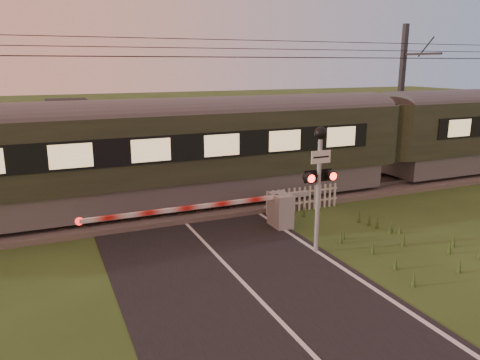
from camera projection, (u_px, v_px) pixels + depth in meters
name	position (u px, v px, depth m)	size (l,w,h in m)	color
ground	(244.00, 284.00, 11.47)	(160.00, 160.00, 0.00)	#2A4018
road	(249.00, 288.00, 11.27)	(6.00, 140.00, 0.03)	black
track_bed	(173.00, 209.00, 17.25)	(140.00, 3.40, 0.39)	#47423D
overhead_wires	(167.00, 50.00, 15.88)	(120.00, 0.62, 0.62)	black
train	(380.00, 137.00, 20.35)	(40.57, 2.80, 3.78)	slate
boom_gate	(270.00, 210.00, 15.27)	(7.43, 0.87, 1.15)	gray
crossing_signal	(319.00, 168.00, 12.86)	(0.92, 0.37, 3.62)	gray
picket_fence	(302.00, 199.00, 17.15)	(3.08, 0.07, 0.90)	silver
catenary_mast	(401.00, 96.00, 23.13)	(0.22, 2.46, 7.14)	#2D2D30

